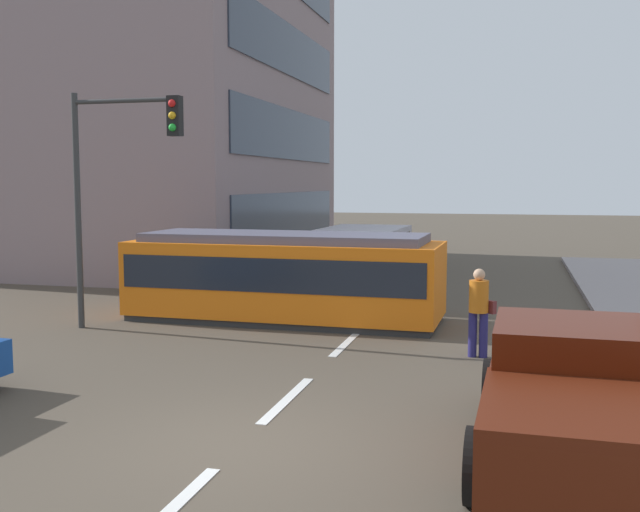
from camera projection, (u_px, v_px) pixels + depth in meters
ground_plane at (381, 311)px, 18.75m from camera, size 120.00×120.00×0.00m
lane_stripe_1 at (287, 399)px, 11.05m from camera, size 0.16×2.40×0.01m
lane_stripe_2 at (346, 343)px, 14.90m from camera, size 0.16×2.40×0.01m
lane_stripe_3 at (405, 288)px, 22.76m from camera, size 0.16×2.40×0.01m
lane_stripe_4 at (427, 267)px, 28.53m from camera, size 0.16×2.40×0.01m
corner_building at (99, 67)px, 30.16m from camera, size 16.43×14.60×16.00m
streetcar_tram at (285, 275)px, 17.39m from camera, size 7.40×2.65×2.07m
city_bus at (356, 254)px, 22.92m from camera, size 2.66×6.02×1.80m
pedestrian_crossing at (479, 307)px, 13.67m from camera, size 0.51×0.36×1.67m
pickup_truck_parked at (576, 394)px, 8.57m from camera, size 2.35×5.04×1.55m
parked_sedan_mid at (228, 271)px, 22.02m from camera, size 2.06×4.31×1.19m
parked_sedan_far at (271, 252)px, 28.14m from camera, size 2.00×4.16×1.19m
traffic_light_mast at (117, 166)px, 15.93m from camera, size 2.61×0.33×5.21m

